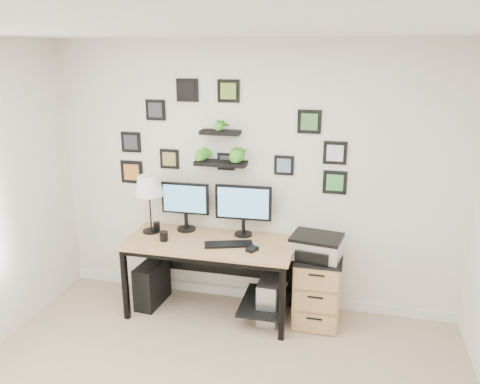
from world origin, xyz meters
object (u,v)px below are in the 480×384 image
(pc_tower_grey, at_px, (270,298))
(file_cabinet, at_px, (317,288))
(monitor_left, at_px, (185,203))
(printer, at_px, (316,246))
(desk, at_px, (214,252))
(pc_tower_black, at_px, (152,283))
(table_lamp, at_px, (149,187))
(monitor_right, at_px, (243,206))
(mug, at_px, (164,236))

(pc_tower_grey, distance_m, file_cabinet, 0.47)
(monitor_left, relative_size, printer, 1.00)
(desk, xyz_separation_m, monitor_left, (-0.35, 0.19, 0.41))
(pc_tower_black, distance_m, pc_tower_grey, 1.21)
(table_lamp, bearing_deg, file_cabinet, -0.46)
(monitor_left, bearing_deg, monitor_right, -0.30)
(pc_tower_black, bearing_deg, printer, 6.60)
(pc_tower_grey, bearing_deg, monitor_left, 167.29)
(file_cabinet, xyz_separation_m, printer, (-0.03, -0.02, 0.44))
(monitor_right, bearing_deg, monitor_left, 179.70)
(printer, bearing_deg, table_lamp, 178.72)
(printer, bearing_deg, pc_tower_black, -178.36)
(pc_tower_black, bearing_deg, file_cabinet, 7.38)
(file_cabinet, bearing_deg, monitor_left, 174.26)
(desk, distance_m, pc_tower_black, 0.78)
(desk, distance_m, monitor_left, 0.57)
(desk, relative_size, monitor_left, 3.24)
(monitor_left, distance_m, monitor_right, 0.59)
(desk, relative_size, monitor_right, 2.92)
(mug, distance_m, file_cabinet, 1.54)
(desk, distance_m, mug, 0.51)
(desk, xyz_separation_m, pc_tower_grey, (0.55, -0.01, -0.42))
(printer, bearing_deg, monitor_left, 173.13)
(monitor_left, relative_size, monitor_right, 0.90)
(pc_tower_black, relative_size, printer, 0.89)
(file_cabinet, bearing_deg, printer, -141.11)
(desk, bearing_deg, pc_tower_grey, -1.00)
(pc_tower_grey, bearing_deg, pc_tower_black, -179.90)
(monitor_left, relative_size, pc_tower_grey, 1.16)
(desk, height_order, pc_tower_grey, desk)
(table_lamp, height_order, pc_tower_black, table_lamp)
(monitor_left, xyz_separation_m, pc_tower_black, (-0.31, -0.20, -0.82))
(table_lamp, distance_m, file_cabinet, 1.88)
(file_cabinet, bearing_deg, desk, -176.64)
(table_lamp, xyz_separation_m, pc_tower_black, (0.01, -0.08, -0.99))
(table_lamp, bearing_deg, desk, -6.06)
(file_cabinet, relative_size, printer, 1.36)
(mug, distance_m, pc_tower_grey, 1.17)
(monitor_left, xyz_separation_m, mug, (-0.11, -0.31, -0.24))
(desk, height_order, printer, printer)
(monitor_left, bearing_deg, table_lamp, -159.40)
(pc_tower_grey, bearing_deg, printer, 6.12)
(file_cabinet, bearing_deg, table_lamp, 179.54)
(pc_tower_black, bearing_deg, monitor_right, 17.56)
(pc_tower_grey, bearing_deg, mug, -174.00)
(monitor_right, bearing_deg, mug, -156.52)
(monitor_left, xyz_separation_m, monitor_right, (0.59, -0.00, 0.01))
(mug, relative_size, file_cabinet, 0.14)
(table_lamp, relative_size, printer, 1.17)
(desk, xyz_separation_m, printer, (0.96, 0.03, 0.15))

